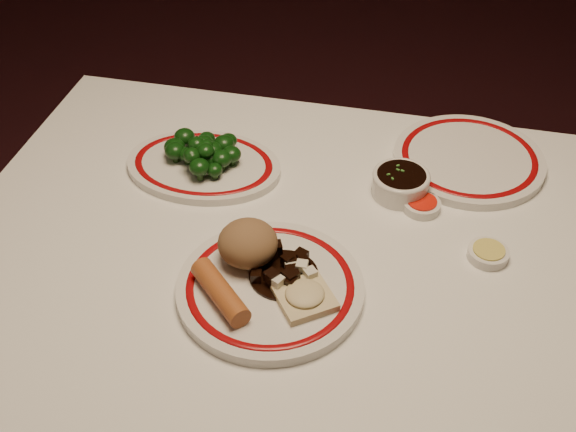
{
  "coord_description": "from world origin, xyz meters",
  "views": [
    {
      "loc": [
        0.13,
        -0.79,
        1.55
      ],
      "look_at": [
        -0.06,
        0.04,
        0.8
      ],
      "focal_mm": 45.0,
      "sensor_mm": 36.0,
      "label": 1
    }
  ],
  "objects_px": {
    "main_plate": "(270,288)",
    "broccoli_plate": "(204,166)",
    "dining_table": "(316,302)",
    "fried_wonton": "(305,296)",
    "rice_mound": "(248,243)",
    "spring_roll": "(220,292)",
    "soy_bowl": "(400,184)",
    "broccoli_pile": "(203,150)",
    "stirfry_heap": "(284,269)"
  },
  "relations": [
    {
      "from": "stirfry_heap",
      "to": "main_plate",
      "type": "bearing_deg",
      "value": -120.72
    },
    {
      "from": "rice_mound",
      "to": "broccoli_pile",
      "type": "bearing_deg",
      "value": 122.59
    },
    {
      "from": "rice_mound",
      "to": "fried_wonton",
      "type": "distance_m",
      "value": 0.12
    },
    {
      "from": "dining_table",
      "to": "broccoli_plate",
      "type": "bearing_deg",
      "value": 142.56
    },
    {
      "from": "broccoli_pile",
      "to": "dining_table",
      "type": "bearing_deg",
      "value": -38.02
    },
    {
      "from": "dining_table",
      "to": "soy_bowl",
      "type": "height_order",
      "value": "soy_bowl"
    },
    {
      "from": "spring_roll",
      "to": "dining_table",
      "type": "bearing_deg",
      "value": 1.49
    },
    {
      "from": "dining_table",
      "to": "fried_wonton",
      "type": "height_order",
      "value": "fried_wonton"
    },
    {
      "from": "rice_mound",
      "to": "broccoli_plate",
      "type": "relative_size",
      "value": 0.32
    },
    {
      "from": "dining_table",
      "to": "broccoli_pile",
      "type": "bearing_deg",
      "value": 141.98
    },
    {
      "from": "main_plate",
      "to": "broccoli_pile",
      "type": "height_order",
      "value": "broccoli_pile"
    },
    {
      "from": "fried_wonton",
      "to": "broccoli_pile",
      "type": "distance_m",
      "value": 0.38
    },
    {
      "from": "rice_mound",
      "to": "spring_roll",
      "type": "bearing_deg",
      "value": -100.74
    },
    {
      "from": "main_plate",
      "to": "broccoli_plate",
      "type": "relative_size",
      "value": 1.02
    },
    {
      "from": "dining_table",
      "to": "fried_wonton",
      "type": "distance_m",
      "value": 0.16
    },
    {
      "from": "stirfry_heap",
      "to": "soy_bowl",
      "type": "bearing_deg",
      "value": 59.53
    },
    {
      "from": "spring_roll",
      "to": "broccoli_pile",
      "type": "bearing_deg",
      "value": 66.93
    },
    {
      "from": "spring_roll",
      "to": "broccoli_plate",
      "type": "xyz_separation_m",
      "value": [
        -0.13,
        0.31,
        -0.03
      ]
    },
    {
      "from": "dining_table",
      "to": "rice_mound",
      "type": "relative_size",
      "value": 13.09
    },
    {
      "from": "broccoli_plate",
      "to": "soy_bowl",
      "type": "xyz_separation_m",
      "value": [
        0.35,
        0.01,
        0.01
      ]
    },
    {
      "from": "main_plate",
      "to": "broccoli_pile",
      "type": "distance_m",
      "value": 0.33
    },
    {
      "from": "main_plate",
      "to": "soy_bowl",
      "type": "relative_size",
      "value": 2.98
    },
    {
      "from": "dining_table",
      "to": "fried_wonton",
      "type": "relative_size",
      "value": 11.22
    },
    {
      "from": "spring_roll",
      "to": "stirfry_heap",
      "type": "distance_m",
      "value": 0.1
    },
    {
      "from": "broccoli_pile",
      "to": "spring_roll",
      "type": "bearing_deg",
      "value": -68.06
    },
    {
      "from": "rice_mound",
      "to": "soy_bowl",
      "type": "bearing_deg",
      "value": 48.1
    },
    {
      "from": "spring_roll",
      "to": "broccoli_pile",
      "type": "relative_size",
      "value": 0.85
    },
    {
      "from": "broccoli_plate",
      "to": "stirfry_heap",
      "type": "bearing_deg",
      "value": -49.75
    },
    {
      "from": "main_plate",
      "to": "broccoli_pile",
      "type": "xyz_separation_m",
      "value": [
        -0.19,
        0.27,
        0.03
      ]
    },
    {
      "from": "main_plate",
      "to": "broccoli_pile",
      "type": "bearing_deg",
      "value": 124.97
    },
    {
      "from": "main_plate",
      "to": "soy_bowl",
      "type": "distance_m",
      "value": 0.32
    },
    {
      "from": "main_plate",
      "to": "broccoli_plate",
      "type": "height_order",
      "value": "main_plate"
    },
    {
      "from": "rice_mound",
      "to": "broccoli_plate",
      "type": "distance_m",
      "value": 0.27
    },
    {
      "from": "fried_wonton",
      "to": "broccoli_plate",
      "type": "relative_size",
      "value": 0.38
    },
    {
      "from": "stirfry_heap",
      "to": "broccoli_pile",
      "type": "xyz_separation_m",
      "value": [
        -0.2,
        0.25,
        0.01
      ]
    },
    {
      "from": "rice_mound",
      "to": "soy_bowl",
      "type": "relative_size",
      "value": 0.94
    },
    {
      "from": "dining_table",
      "to": "broccoli_plate",
      "type": "distance_m",
      "value": 0.32
    },
    {
      "from": "rice_mound",
      "to": "soy_bowl",
      "type": "distance_m",
      "value": 0.31
    },
    {
      "from": "stirfry_heap",
      "to": "broccoli_pile",
      "type": "bearing_deg",
      "value": 129.8
    },
    {
      "from": "dining_table",
      "to": "soy_bowl",
      "type": "relative_size",
      "value": 12.32
    },
    {
      "from": "broccoli_plate",
      "to": "broccoli_pile",
      "type": "height_order",
      "value": "broccoli_pile"
    },
    {
      "from": "dining_table",
      "to": "main_plate",
      "type": "xyz_separation_m",
      "value": [
        -0.06,
        -0.08,
        0.1
      ]
    },
    {
      "from": "fried_wonton",
      "to": "soy_bowl",
      "type": "xyz_separation_m",
      "value": [
        0.11,
        0.3,
        -0.01
      ]
    },
    {
      "from": "main_plate",
      "to": "soy_bowl",
      "type": "height_order",
      "value": "soy_bowl"
    },
    {
      "from": "rice_mound",
      "to": "stirfry_heap",
      "type": "relative_size",
      "value": 0.86
    },
    {
      "from": "fried_wonton",
      "to": "stirfry_heap",
      "type": "bearing_deg",
      "value": 132.17
    },
    {
      "from": "spring_roll",
      "to": "broccoli_pile",
      "type": "xyz_separation_m",
      "value": [
        -0.13,
        0.32,
        0.01
      ]
    },
    {
      "from": "dining_table",
      "to": "fried_wonton",
      "type": "bearing_deg",
      "value": -89.68
    },
    {
      "from": "soy_bowl",
      "to": "broccoli_plate",
      "type": "bearing_deg",
      "value": -178.33
    },
    {
      "from": "main_plate",
      "to": "stirfry_heap",
      "type": "height_order",
      "value": "stirfry_heap"
    }
  ]
}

